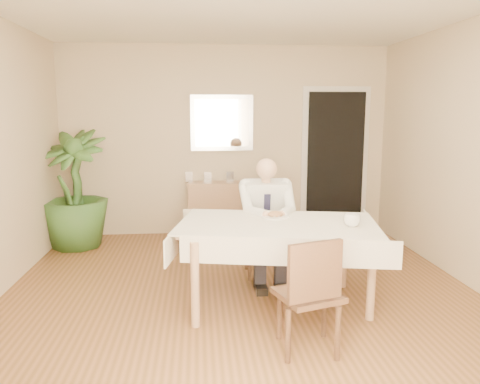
{
  "coord_description": "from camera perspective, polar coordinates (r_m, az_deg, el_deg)",
  "views": [
    {
      "loc": [
        -0.4,
        -4.01,
        1.71
      ],
      "look_at": [
        0.0,
        0.35,
        0.95
      ],
      "focal_mm": 35.0,
      "sensor_mm": 36.0,
      "label": 1
    }
  ],
  "objects": [
    {
      "name": "mirror",
      "position": [
        6.49,
        -2.22,
        8.41
      ],
      "size": [
        0.86,
        0.04,
        0.76
      ],
      "color": "silver",
      "rests_on": "room"
    },
    {
      "name": "photo_frame_center",
      "position": [
        6.4,
        -3.95,
        1.81
      ],
      "size": [
        0.1,
        0.02,
        0.14
      ],
      "primitive_type": "cube",
      "color": "silver",
      "rests_on": "sideboard"
    },
    {
      "name": "fork",
      "position": [
        4.21,
        3.94,
        -2.97
      ],
      "size": [
        0.01,
        0.13,
        0.01
      ],
      "primitive_type": "cylinder",
      "rotation": [
        1.57,
        0.0,
        0.0
      ],
      "color": "silver",
      "rests_on": "dining_table"
    },
    {
      "name": "room",
      "position": [
        4.05,
        0.45,
        4.04
      ],
      "size": [
        5.0,
        5.02,
        2.6
      ],
      "color": "brown",
      "rests_on": "ground"
    },
    {
      "name": "knife",
      "position": [
        4.22,
        5.01,
        -2.94
      ],
      "size": [
        0.01,
        0.13,
        0.01
      ],
      "primitive_type": "cylinder",
      "rotation": [
        1.57,
        0.0,
        0.0
      ],
      "color": "silver",
      "rests_on": "dining_table"
    },
    {
      "name": "photo_frame_left",
      "position": [
        6.47,
        -6.23,
        1.86
      ],
      "size": [
        0.1,
        0.02,
        0.14
      ],
      "primitive_type": "cube",
      "color": "silver",
      "rests_on": "sideboard"
    },
    {
      "name": "potted_palm",
      "position": [
        6.22,
        -19.58,
        0.32
      ],
      "size": [
        1.04,
        1.04,
        1.49
      ],
      "primitive_type": "imported",
      "rotation": [
        0.0,
        0.0,
        -0.29
      ],
      "color": "#2B4E1D",
      "rests_on": "ground"
    },
    {
      "name": "chair_far",
      "position": [
        4.99,
        2.86,
        -4.54
      ],
      "size": [
        0.44,
        0.44,
        0.85
      ],
      "rotation": [
        0.0,
        0.0,
        -0.1
      ],
      "color": "#3F281B",
      "rests_on": "ground"
    },
    {
      "name": "photo_frame_right",
      "position": [
        6.44,
        -1.23,
        1.88
      ],
      "size": [
        0.1,
        0.02,
        0.14
      ],
      "primitive_type": "cube",
      "color": "silver",
      "rests_on": "sideboard"
    },
    {
      "name": "plate",
      "position": [
        4.28,
        4.34,
        -3.0
      ],
      "size": [
        0.26,
        0.26,
        0.02
      ],
      "primitive_type": "cylinder",
      "color": "white",
      "rests_on": "dining_table"
    },
    {
      "name": "sideboard",
      "position": [
        6.48,
        -2.08,
        -2.07
      ],
      "size": [
        0.95,
        0.37,
        0.75
      ],
      "primitive_type": "cube",
      "rotation": [
        0.0,
        0.0,
        -0.06
      ],
      "color": "#966F4C",
      "rests_on": "ground"
    },
    {
      "name": "coffee_mug",
      "position": [
        4.04,
        13.49,
        -3.34
      ],
      "size": [
        0.16,
        0.16,
        0.11
      ],
      "primitive_type": "imported",
      "rotation": [
        0.0,
        0.0,
        -0.21
      ],
      "color": "white",
      "rests_on": "dining_table"
    },
    {
      "name": "seated_man",
      "position": [
        4.66,
        3.37,
        -2.79
      ],
      "size": [
        0.48,
        0.72,
        1.24
      ],
      "color": "silver",
      "rests_on": "ground"
    },
    {
      "name": "food",
      "position": [
        4.27,
        4.34,
        -2.71
      ],
      "size": [
        0.14,
        0.14,
        0.06
      ],
      "primitive_type": "ellipsoid",
      "color": "brown",
      "rests_on": "dining_table"
    },
    {
      "name": "window",
      "position": [
        1.61,
        9.12,
        0.54
      ],
      "size": [
        1.34,
        0.04,
        1.44
      ],
      "color": "beige",
      "rests_on": "room"
    },
    {
      "name": "dining_table",
      "position": [
        4.1,
        4.59,
        -4.9
      ],
      "size": [
        1.9,
        1.34,
        0.75
      ],
      "rotation": [
        0.0,
        0.0,
        -0.19
      ],
      "color": "#966F4C",
      "rests_on": "ground"
    },
    {
      "name": "chair_near",
      "position": [
        3.36,
        8.61,
        -11.75
      ],
      "size": [
        0.51,
        0.52,
        0.86
      ],
      "rotation": [
        0.0,
        0.0,
        0.31
      ],
      "color": "#3F281B",
      "rests_on": "ground"
    },
    {
      "name": "doorway",
      "position": [
        6.8,
        11.5,
        3.63
      ],
      "size": [
        0.96,
        0.07,
        2.1
      ],
      "color": "beige",
      "rests_on": "ground"
    }
  ]
}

